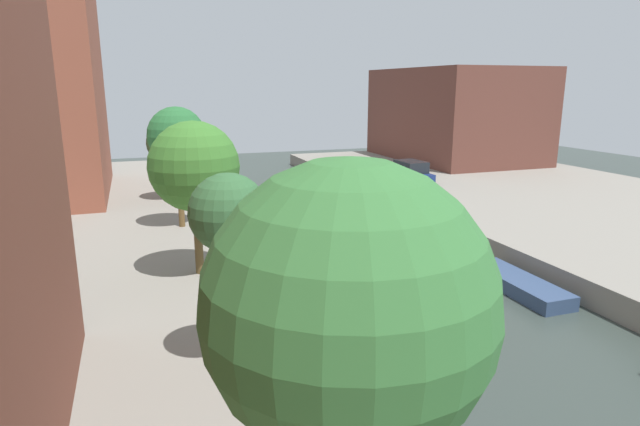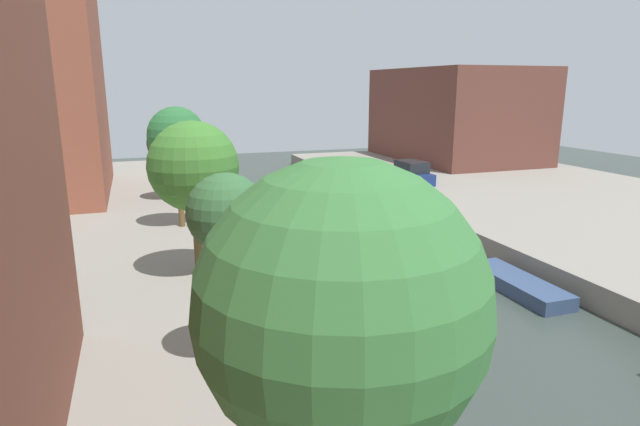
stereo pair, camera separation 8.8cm
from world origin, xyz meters
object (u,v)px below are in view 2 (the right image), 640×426
object	(u,v)px
street_tree_2	(194,167)
street_tree_4	(169,144)
parked_car	(410,173)
moored_boat_right_3	(416,229)
moored_boat_left_2	(374,340)
street_tree_0	(341,307)
street_tree_3	(177,136)
moored_boat_right_5	(323,182)
street_tree_1	(226,215)
low_block_right	(455,114)
moored_boat_right_4	(352,199)
moored_boat_right_2	(518,284)

from	to	relation	value
street_tree_2	street_tree_4	bearing A→B (deg)	90.00
parked_car	moored_boat_right_3	size ratio (longest dim) A/B	1.22
moored_boat_left_2	street_tree_0	bearing A→B (deg)	-117.86
street_tree_3	street_tree_4	world-z (taller)	street_tree_3
street_tree_4	moored_boat_right_5	size ratio (longest dim) A/B	1.24
street_tree_1	street_tree_2	xyz separation A→B (m)	(0.00, 6.62, 0.14)
low_block_right	parked_car	size ratio (longest dim) A/B	3.63
street_tree_2	street_tree_0	bearing A→B (deg)	-90.00
low_block_right	moored_boat_right_4	distance (m)	18.58
street_tree_0	moored_boat_left_2	size ratio (longest dim) A/B	1.69
moored_boat_right_4	moored_boat_right_5	world-z (taller)	moored_boat_right_4
street_tree_4	low_block_right	bearing A→B (deg)	20.60
parked_car	street_tree_3	bearing A→B (deg)	-157.10
street_tree_1	parked_car	bearing A→B (deg)	51.70
street_tree_1	moored_boat_left_2	size ratio (longest dim) A/B	1.34
street_tree_0	moored_boat_right_4	size ratio (longest dim) A/B	1.52
low_block_right	moored_boat_right_3	distance (m)	23.59
moored_boat_right_2	moored_boat_right_5	size ratio (longest dim) A/B	1.24
street_tree_4	moored_boat_right_5	bearing A→B (deg)	25.82
street_tree_1	moored_boat_right_3	world-z (taller)	street_tree_1
low_block_right	street_tree_2	bearing A→B (deg)	-138.03
parked_car	moored_boat_right_3	distance (m)	10.04
street_tree_3	moored_boat_right_5	world-z (taller)	street_tree_3
street_tree_3	moored_boat_left_2	bearing A→B (deg)	-70.87
street_tree_0	street_tree_3	distance (m)	20.39
street_tree_0	moored_boat_right_5	size ratio (longest dim) A/B	1.62
street_tree_1	moored_boat_right_2	distance (m)	12.62
street_tree_0	street_tree_3	world-z (taller)	street_tree_0
street_tree_4	moored_boat_right_2	size ratio (longest dim) A/B	0.99
moored_boat_left_2	street_tree_2	bearing A→B (deg)	127.55
low_block_right	street_tree_0	xyz separation A→B (m)	(-25.47, -36.55, 0.38)
low_block_right	moored_boat_right_3	world-z (taller)	low_block_right
street_tree_0	moored_boat_right_2	bearing A→B (deg)	42.69
street_tree_0	parked_car	xyz separation A→B (m)	(15.86, 27.09, -3.73)
moored_boat_right_3	moored_boat_right_5	distance (m)	14.33
moored_boat_right_3	street_tree_4	bearing A→B (deg)	142.35
low_block_right	street_tree_2	world-z (taller)	low_block_right
street_tree_1	moored_boat_right_2	bearing A→B (deg)	16.85
low_block_right	street_tree_4	distance (m)	27.22
low_block_right	street_tree_2	distance (m)	34.26
street_tree_1	street_tree_4	bearing A→B (deg)	90.00
street_tree_2	parked_car	bearing A→B (deg)	40.31
street_tree_3	moored_boat_right_3	world-z (taller)	street_tree_3
street_tree_0	moored_boat_left_2	xyz separation A→B (m)	(4.27, 8.08, -5.02)
moored_boat_left_2	parked_car	bearing A→B (deg)	58.63
moored_boat_right_4	moored_boat_right_5	size ratio (longest dim) A/B	1.06
street_tree_2	moored_boat_right_5	size ratio (longest dim) A/B	1.48
street_tree_3	moored_boat_right_2	xyz separation A→B (m)	(11.31, -9.96, -4.99)
street_tree_3	moored_boat_right_4	xyz separation A→B (m)	(11.03, 5.40, -4.85)
street_tree_3	moored_boat_left_2	xyz separation A→B (m)	(4.27, -12.31, -4.92)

